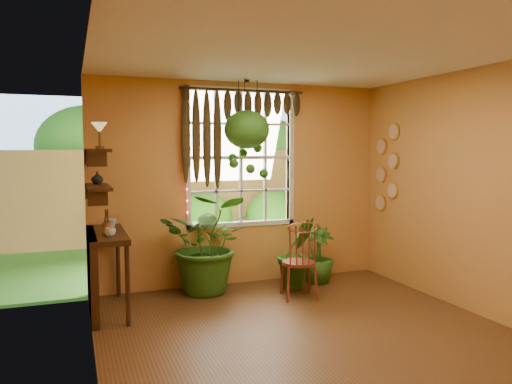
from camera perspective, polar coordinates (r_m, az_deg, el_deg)
floor at (r=4.96m, az=7.11°, el=-16.57°), size 4.50×4.50×0.00m
ceiling at (r=4.70m, az=7.47°, el=15.75°), size 4.50×4.50×0.00m
wall_back at (r=6.71m, az=-1.65°, el=0.96°), size 4.00×0.00×4.00m
wall_left at (r=4.12m, az=-18.22°, el=-1.80°), size 0.00×4.50×4.50m
wall_right at (r=5.84m, az=24.96°, el=-0.09°), size 0.00×4.50×4.50m
window at (r=6.72m, az=-1.74°, el=3.95°), size 1.52×0.10×1.86m
valance_vine at (r=6.60m, az=-2.12°, el=8.95°), size 1.70×0.12×1.10m
string_lights at (r=6.43m, az=-7.93°, el=4.31°), size 0.03×0.03×1.54m
wall_plates at (r=7.19m, az=14.72°, el=2.66°), size 0.04×0.32×1.10m
counter_ledge at (r=5.83m, az=-17.71°, el=-7.81°), size 0.40×1.20×0.90m
shelf_lower at (r=5.71m, az=-17.59°, el=0.54°), size 0.25×0.90×0.04m
shelf_upper at (r=5.70m, az=-17.69°, el=4.55°), size 0.25×0.90×0.04m
backyard at (r=11.23m, az=-8.07°, el=2.17°), size 14.00×10.00×12.00m
windsor_chair at (r=6.16m, az=5.00°, el=-9.15°), size 0.49×0.51×1.10m
potted_plant_left at (r=6.33m, az=-5.41°, el=-5.83°), size 1.43×1.34×1.27m
potted_plant_mid at (r=6.58m, az=4.68°, el=-6.91°), size 0.55×0.46×0.94m
potted_plant_right at (r=6.86m, az=7.05°, el=-7.05°), size 0.50×0.50×0.79m
hanging_basket at (r=6.46m, az=-1.05°, el=6.39°), size 0.58×0.58×1.28m
cup_a at (r=5.48m, az=-16.32°, el=-4.41°), size 0.13×0.13×0.09m
cup_b at (r=6.10m, az=-16.17°, el=-3.43°), size 0.13×0.13×0.10m
brush_jar at (r=5.73m, az=-16.73°, el=-3.17°), size 0.09×0.09×0.33m
shelf_vase at (r=5.95m, az=-17.68°, el=1.55°), size 0.16×0.16×0.14m
tiffany_lamp at (r=5.46m, az=-17.47°, el=6.85°), size 0.16×0.16×0.27m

